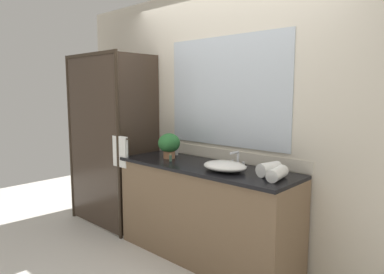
{
  "coord_description": "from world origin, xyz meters",
  "views": [
    {
      "loc": [
        2.05,
        -2.38,
        1.58
      ],
      "look_at": [
        -0.15,
        0.0,
        1.15
      ],
      "focal_mm": 32.53,
      "sensor_mm": 36.0,
      "label": 1
    }
  ],
  "objects_px": {
    "rolled_towel_middle": "(269,169)",
    "potted_plant": "(169,144)",
    "faucet": "(237,162)",
    "amenity_bottle_conditioner": "(171,158)",
    "amenity_bottle_shampoo": "(177,151)",
    "rolled_towel_near_edge": "(277,174)",
    "sink_basin": "(225,166)"
  },
  "relations": [
    {
      "from": "sink_basin",
      "to": "faucet",
      "type": "distance_m",
      "value": 0.18
    },
    {
      "from": "sink_basin",
      "to": "potted_plant",
      "type": "bearing_deg",
      "value": 175.02
    },
    {
      "from": "faucet",
      "to": "amenity_bottle_shampoo",
      "type": "xyz_separation_m",
      "value": [
        -0.83,
        0.06,
        -0.01
      ]
    },
    {
      "from": "sink_basin",
      "to": "rolled_towel_middle",
      "type": "bearing_deg",
      "value": 14.0
    },
    {
      "from": "potted_plant",
      "to": "faucet",
      "type": "bearing_deg",
      "value": 8.71
    },
    {
      "from": "amenity_bottle_shampoo",
      "to": "rolled_towel_middle",
      "type": "bearing_deg",
      "value": -7.06
    },
    {
      "from": "potted_plant",
      "to": "rolled_towel_near_edge",
      "type": "distance_m",
      "value": 1.25
    },
    {
      "from": "faucet",
      "to": "potted_plant",
      "type": "height_order",
      "value": "potted_plant"
    },
    {
      "from": "sink_basin",
      "to": "amenity_bottle_conditioner",
      "type": "bearing_deg",
      "value": -177.38
    },
    {
      "from": "faucet",
      "to": "rolled_towel_middle",
      "type": "relative_size",
      "value": 0.85
    },
    {
      "from": "potted_plant",
      "to": "amenity_bottle_shampoo",
      "type": "xyz_separation_m",
      "value": [
        -0.07,
        0.18,
        -0.1
      ]
    },
    {
      "from": "amenity_bottle_conditioner",
      "to": "rolled_towel_middle",
      "type": "relative_size",
      "value": 0.37
    },
    {
      "from": "potted_plant",
      "to": "amenity_bottle_shampoo",
      "type": "bearing_deg",
      "value": 111.26
    },
    {
      "from": "rolled_towel_middle",
      "to": "potted_plant",
      "type": "bearing_deg",
      "value": -178.63
    },
    {
      "from": "faucet",
      "to": "rolled_towel_middle",
      "type": "xyz_separation_m",
      "value": [
        0.38,
        -0.09,
        0.01
      ]
    },
    {
      "from": "faucet",
      "to": "amenity_bottle_conditioner",
      "type": "xyz_separation_m",
      "value": [
        -0.64,
        -0.21,
        -0.01
      ]
    },
    {
      "from": "sink_basin",
      "to": "rolled_towel_middle",
      "type": "xyz_separation_m",
      "value": [
        0.38,
        0.09,
        0.01
      ]
    },
    {
      "from": "amenity_bottle_shampoo",
      "to": "rolled_towel_near_edge",
      "type": "xyz_separation_m",
      "value": [
        1.31,
        -0.22,
        0.01
      ]
    },
    {
      "from": "faucet",
      "to": "rolled_towel_middle",
      "type": "height_order",
      "value": "faucet"
    },
    {
      "from": "rolled_towel_near_edge",
      "to": "sink_basin",
      "type": "bearing_deg",
      "value": -176.91
    },
    {
      "from": "sink_basin",
      "to": "amenity_bottle_conditioner",
      "type": "relative_size",
      "value": 5.34
    },
    {
      "from": "faucet",
      "to": "amenity_bottle_shampoo",
      "type": "bearing_deg",
      "value": 175.88
    },
    {
      "from": "potted_plant",
      "to": "amenity_bottle_conditioner",
      "type": "distance_m",
      "value": 0.19
    },
    {
      "from": "rolled_towel_near_edge",
      "to": "rolled_towel_middle",
      "type": "bearing_deg",
      "value": 148.55
    },
    {
      "from": "potted_plant",
      "to": "rolled_towel_middle",
      "type": "relative_size",
      "value": 1.28
    },
    {
      "from": "faucet",
      "to": "rolled_towel_middle",
      "type": "distance_m",
      "value": 0.39
    },
    {
      "from": "rolled_towel_middle",
      "to": "faucet",
      "type": "bearing_deg",
      "value": 166.59
    },
    {
      "from": "sink_basin",
      "to": "potted_plant",
      "type": "height_order",
      "value": "potted_plant"
    },
    {
      "from": "amenity_bottle_conditioner",
      "to": "rolled_towel_middle",
      "type": "height_order",
      "value": "rolled_towel_middle"
    },
    {
      "from": "sink_basin",
      "to": "amenity_bottle_shampoo",
      "type": "bearing_deg",
      "value": 163.69
    },
    {
      "from": "rolled_towel_near_edge",
      "to": "rolled_towel_middle",
      "type": "xyz_separation_m",
      "value": [
        -0.11,
        0.07,
        0.01
      ]
    },
    {
      "from": "amenity_bottle_shampoo",
      "to": "rolled_towel_near_edge",
      "type": "distance_m",
      "value": 1.33
    }
  ]
}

